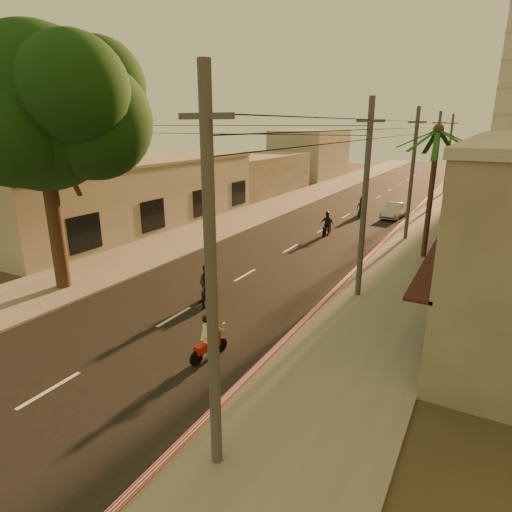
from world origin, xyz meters
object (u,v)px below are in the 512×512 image
at_px(broadleaf_tree, 48,110).
at_px(scooter_red, 207,340).
at_px(scooter_mid_b, 327,225).
at_px(palm_tree, 437,137).
at_px(parked_car, 394,210).
at_px(scooter_far_a, 361,207).
at_px(scooter_mid_a, 208,284).

height_order(broadleaf_tree, scooter_red, broadleaf_tree).
xyz_separation_m(scooter_red, scooter_mid_b, (-2.36, 18.63, 0.05)).
bearing_deg(palm_tree, scooter_mid_b, 160.56).
bearing_deg(parked_car, palm_tree, -65.39).
height_order(palm_tree, parked_car, palm_tree).
xyz_separation_m(palm_tree, scooter_far_a, (-6.80, 10.52, -6.34)).
relative_size(scooter_mid_b, scooter_far_a, 1.03).
relative_size(scooter_mid_a, scooter_mid_b, 1.06).
height_order(palm_tree, scooter_mid_b, palm_tree).
bearing_deg(scooter_red, scooter_mid_a, 136.08).
distance_m(palm_tree, scooter_mid_b, 9.88).
relative_size(scooter_red, scooter_far_a, 0.96).
bearing_deg(scooter_mid_b, scooter_far_a, 85.64).
bearing_deg(palm_tree, scooter_red, -106.52).
bearing_deg(broadleaf_tree, scooter_far_a, 72.23).
distance_m(scooter_red, scooter_mid_a, 4.99).
xyz_separation_m(scooter_mid_a, parked_car, (3.54, 23.25, -0.23)).
bearing_deg(parked_car, scooter_mid_a, -93.98).
distance_m(broadleaf_tree, scooter_far_a, 26.72).
distance_m(palm_tree, parked_car, 13.61).
relative_size(broadleaf_tree, scooter_mid_b, 6.63).
bearing_deg(parked_car, broadleaf_tree, -108.09).
xyz_separation_m(palm_tree, parked_car, (-4.08, 11.24, -6.49)).
bearing_deg(scooter_far_a, broadleaf_tree, -127.40).
height_order(scooter_mid_a, scooter_far_a, scooter_mid_a).
xyz_separation_m(broadleaf_tree, parked_car, (10.53, 25.10, -7.82)).
height_order(scooter_mid_b, scooter_far_a, scooter_mid_b).
xyz_separation_m(scooter_red, scooter_mid_a, (-2.84, 4.11, 0.14)).
relative_size(palm_tree, scooter_mid_a, 4.23).
height_order(broadleaf_tree, palm_tree, broadleaf_tree).
bearing_deg(broadleaf_tree, scooter_mid_a, 14.80).
relative_size(scooter_red, scooter_mid_b, 0.93).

